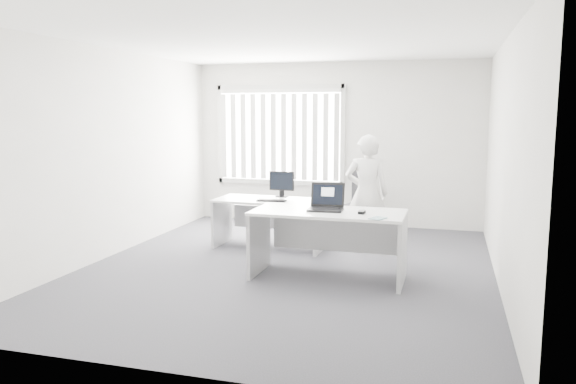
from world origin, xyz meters
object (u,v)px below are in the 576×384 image
(desk_near, at_px, (328,230))
(laptop, at_px, (325,198))
(monitor, at_px, (282,184))
(person, at_px, (367,194))
(desk_far, at_px, (270,213))
(office_chair, at_px, (359,214))

(desk_near, relative_size, laptop, 4.44)
(monitor, bearing_deg, laptop, -54.66)
(person, xyz_separation_m, laptop, (-0.28, -1.41, 0.14))
(desk_far, xyz_separation_m, monitor, (0.10, 0.27, 0.39))
(desk_far, bearing_deg, desk_near, -46.11)
(person, bearing_deg, desk_far, -0.10)
(laptop, height_order, monitor, laptop)
(desk_far, distance_m, person, 1.42)
(desk_far, height_order, laptop, laptop)
(laptop, relative_size, monitor, 1.06)
(desk_near, height_order, desk_far, desk_near)
(desk_near, relative_size, person, 1.08)
(desk_far, bearing_deg, person, 8.57)
(laptop, bearing_deg, person, 75.30)
(desk_near, distance_m, person, 1.45)
(desk_far, distance_m, laptop, 1.72)
(office_chair, relative_size, laptop, 2.50)
(desk_near, height_order, laptop, laptop)
(office_chair, distance_m, laptop, 2.69)
(office_chair, height_order, person, person)
(office_chair, xyz_separation_m, monitor, (-0.99, -1.08, 0.59))
(desk_far, relative_size, office_chair, 1.58)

